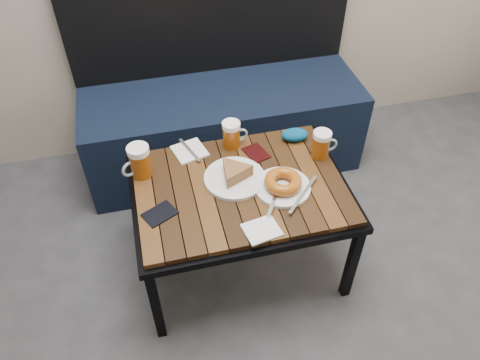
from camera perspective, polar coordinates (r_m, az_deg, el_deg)
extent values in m
cube|color=black|center=(2.48, -2.06, 6.35)|extent=(1.40, 0.50, 0.45)
cube|color=black|center=(2.42, -3.59, 18.56)|extent=(1.40, 0.05, 0.50)
cube|color=black|center=(1.81, -10.24, -14.77)|extent=(0.04, 0.03, 0.42)
cube|color=black|center=(1.94, 13.47, -9.86)|extent=(0.04, 0.03, 0.42)
cube|color=black|center=(2.16, -11.89, -2.19)|extent=(0.04, 0.04, 0.42)
cube|color=black|center=(2.27, 7.89, 1.20)|extent=(0.04, 0.04, 0.42)
cube|color=black|center=(1.83, 0.00, -1.46)|extent=(0.84, 0.62, 0.03)
cube|color=#3B1C0D|center=(1.81, 0.00, -0.88)|extent=(0.80, 0.58, 0.02)
cylinder|color=#8D420B|center=(1.85, -12.04, 1.98)|extent=(0.11, 0.11, 0.11)
cylinder|color=white|center=(1.81, -12.36, 3.58)|extent=(0.09, 0.09, 0.03)
torus|color=#8C999E|center=(1.84, -13.28, 1.31)|extent=(0.07, 0.04, 0.07)
cylinder|color=#8D420B|center=(1.95, -1.07, 5.29)|extent=(0.08, 0.08, 0.10)
cylinder|color=white|center=(1.91, -1.09, 6.70)|extent=(0.08, 0.08, 0.02)
torus|color=#8C999E|center=(1.96, 0.11, 5.54)|extent=(0.06, 0.02, 0.06)
cylinder|color=#8D420B|center=(1.93, 9.81, 4.07)|extent=(0.07, 0.07, 0.10)
cylinder|color=white|center=(1.89, 10.02, 5.44)|extent=(0.07, 0.07, 0.02)
torus|color=#8C999E|center=(1.94, 10.95, 4.23)|extent=(0.06, 0.01, 0.06)
cylinder|color=white|center=(1.82, -0.67, 0.21)|extent=(0.24, 0.24, 0.02)
cylinder|color=white|center=(1.79, 5.19, -0.87)|extent=(0.22, 0.22, 0.01)
torus|color=maroon|center=(1.77, 5.25, -0.19)|extent=(0.14, 0.14, 0.05)
cube|color=#A5A8AD|center=(1.77, 7.73, -1.69)|extent=(0.17, 0.17, 0.00)
cube|color=#A5A8AD|center=(1.74, 4.21, -2.35)|extent=(0.10, 0.15, 0.00)
cube|color=white|center=(1.96, -6.17, 3.54)|extent=(0.15, 0.15, 0.01)
cube|color=#A5A8AD|center=(1.95, -6.18, 3.67)|extent=(0.07, 0.16, 0.00)
cube|color=white|center=(1.65, 2.66, -6.10)|extent=(0.14, 0.12, 0.01)
cube|color=black|center=(1.72, -9.75, -4.08)|extent=(0.14, 0.13, 0.01)
cube|color=black|center=(1.94, 1.98, 3.31)|extent=(0.11, 0.13, 0.01)
ellipsoid|color=navy|center=(2.01, 6.69, 5.50)|extent=(0.12, 0.09, 0.05)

